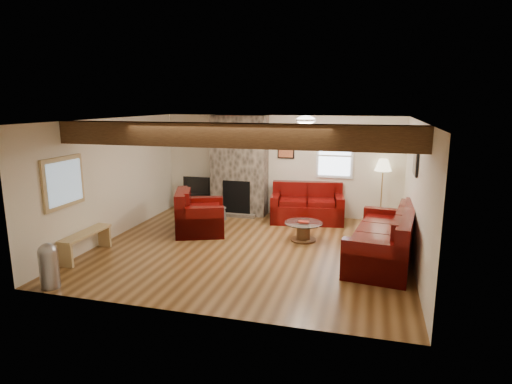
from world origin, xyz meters
TOP-DOWN VIEW (x-y plane):
  - room at (0.00, 0.00)m, footprint 8.00×8.00m
  - oak_beam at (0.00, -1.25)m, footprint 6.00×0.36m
  - chimney_breast at (-1.00, 2.49)m, footprint 1.40×0.67m
  - back_window at (1.35, 2.71)m, footprint 0.90×0.08m
  - hatch_window at (-2.96, -1.50)m, footprint 0.08×1.00m
  - ceiling_dome at (0.90, 0.90)m, footprint 0.40×0.40m
  - artwork_back at (0.15, 2.71)m, footprint 0.42×0.06m
  - artwork_right at (2.96, 0.30)m, footprint 0.06×0.55m
  - sofa_three at (2.48, 0.03)m, footprint 1.34×2.57m
  - loveseat at (0.78, 2.23)m, footprint 1.82×1.21m
  - armchair_red at (-1.36, 0.74)m, footprint 1.36×1.45m
  - coffee_table at (0.93, 0.75)m, footprint 0.79×0.79m
  - tv_cabinet at (-2.14, 2.53)m, footprint 0.94×0.37m
  - television at (-2.14, 2.53)m, footprint 0.77×0.10m
  - floor_lamp at (2.48, 2.55)m, footprint 0.39×0.39m
  - pine_bench at (-2.83, -1.22)m, footprint 0.29×1.23m
  - pedal_bin at (-2.50, -2.55)m, footprint 0.33×0.33m
  - coal_bucket at (-1.30, 1.84)m, footprint 0.33×0.33m

SIDE VIEW (x-z plane):
  - coal_bucket at x=-1.30m, z-range 0.00..0.31m
  - coffee_table at x=0.93m, z-range -0.01..0.40m
  - pine_bench at x=-2.83m, z-range 0.00..0.46m
  - tv_cabinet at x=-2.14m, z-range 0.00..0.47m
  - pedal_bin at x=-2.50m, z-range 0.00..0.72m
  - loveseat at x=0.78m, z-range 0.00..0.90m
  - armchair_red at x=-1.36m, z-range 0.00..0.94m
  - sofa_three at x=2.48m, z-range 0.00..0.95m
  - television at x=-2.14m, z-range 0.47..0.91m
  - chimney_breast at x=-1.00m, z-range -0.03..2.47m
  - room at x=0.00m, z-range -2.75..5.25m
  - floor_lamp at x=2.48m, z-range 0.54..2.07m
  - hatch_window at x=-2.96m, z-range 1.00..1.90m
  - back_window at x=1.35m, z-range 1.00..2.10m
  - artwork_back at x=0.15m, z-range 1.44..1.96m
  - artwork_right at x=2.96m, z-range 1.54..1.96m
  - oak_beam at x=0.00m, z-range 2.12..2.50m
  - ceiling_dome at x=0.90m, z-range 2.35..2.53m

